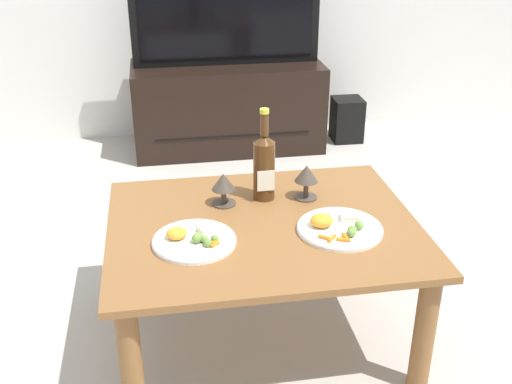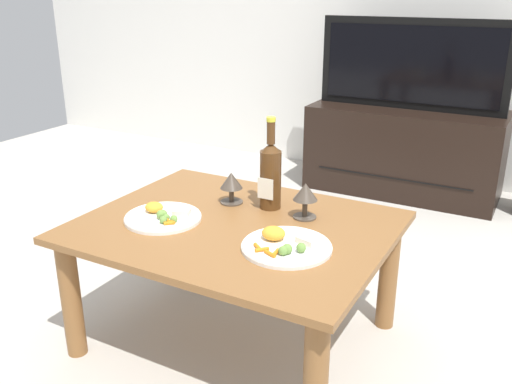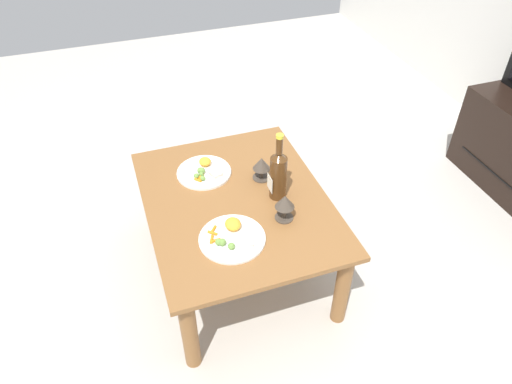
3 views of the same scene
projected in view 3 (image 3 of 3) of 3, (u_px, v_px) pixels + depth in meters
name	position (u px, v px, depth m)	size (l,w,h in m)	color
ground_plane	(238.00, 266.00, 2.54)	(6.40, 6.40, 0.00)	#B7B2A8
dining_table	(237.00, 212.00, 2.29)	(1.05, 0.84, 0.47)	brown
wine_bottle	(278.00, 173.00, 2.17)	(0.08, 0.08, 0.34)	#4C2D14
goblet_left	(261.00, 165.00, 2.31)	(0.09, 0.09, 0.12)	#473D33
goblet_right	(285.00, 203.00, 2.08)	(0.09, 0.09, 0.13)	#473D33
dinner_plate_left	(204.00, 171.00, 2.38)	(0.27, 0.27, 0.05)	white
dinner_plate_right	(232.00, 237.00, 2.03)	(0.29, 0.29, 0.05)	white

